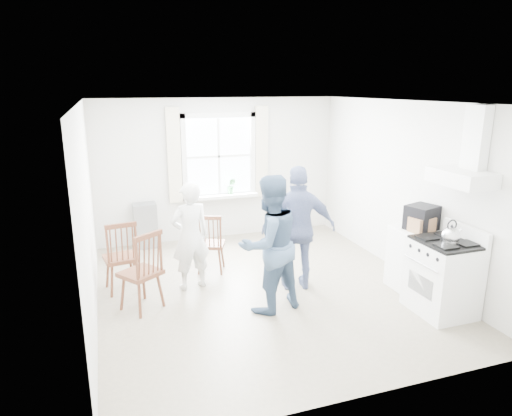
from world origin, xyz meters
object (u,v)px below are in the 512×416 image
Objects in this scene: windsor_chair_c at (146,263)px; person_right at (299,229)px; windsor_chair_b at (210,238)px; person_mid at (269,244)px; person_left at (190,236)px; windsor_chair_a at (122,250)px; gas_stove at (443,276)px; low_cabinet at (412,259)px; stereo_stack at (422,218)px.

person_right is (2.10, 0.04, 0.23)m from windsor_chair_c.
windsor_chair_b is 0.54× the size of person_mid.
windsor_chair_a is at bearing -19.08° from person_left.
gas_stove is 1.18× the size of windsor_chair_b.
low_cabinet is 2.16m from person_mid.
stereo_stack is 3.19m from person_left.
low_cabinet is at bearing -29.49° from windsor_chair_b.
low_cabinet is at bearing 173.90° from person_right.
stereo_stack is at bearing -30.35° from windsor_chair_b.
stereo_stack is 3.05m from windsor_chair_b.
person_left is (-0.37, -0.42, 0.19)m from windsor_chair_b.
windsor_chair_a is at bearing 162.38° from stereo_stack.
low_cabinet is at bearing 149.57° from person_left.
windsor_chair_a reaches higher than windsor_chair_b.
windsor_chair_c is at bearing 170.83° from stereo_stack.
gas_stove is at bearing -18.97° from windsor_chair_c.
windsor_chair_c is at bearing -32.76° from person_mid.
person_left reaches higher than low_cabinet.
windsor_chair_b reaches higher than low_cabinet.
gas_stove is at bearing -26.18° from windsor_chair_a.
person_mid reaches higher than person_left.
stereo_stack is 0.30× the size of person_left.
person_left is 0.87× the size of person_mid.
windsor_chair_c is 1.57m from person_mid.
stereo_stack reaches higher than low_cabinet.
windsor_chair_b is at bearing -25.96° from person_right.
windsor_chair_b is at bearing -88.11° from person_mid.
stereo_stack reaches higher than windsor_chair_a.
person_right is at bearing -157.47° from person_mid.
person_right is (1.43, -0.48, 0.11)m from person_left.
person_mid is at bearing 176.33° from stereo_stack.
gas_stove reaches higher than windsor_chair_c.
stereo_stack is at bearing -17.62° from windsor_chair_a.
windsor_chair_b is at bearing 150.51° from low_cabinet.
stereo_stack is 2.17m from person_mid.
windsor_chair_a is 0.59× the size of person_mid.
person_mid reaches higher than windsor_chair_a.
person_right reaches higher than stereo_stack.
windsor_chair_c is (-3.64, 0.59, -0.42)m from stereo_stack.
stereo_stack reaches higher than windsor_chair_c.
gas_stove is 2.22m from person_mid.
windsor_chair_b is at bearing 139.24° from gas_stove.
windsor_chair_b is (-2.60, 1.52, -0.49)m from stereo_stack.
person_mid is at bearing 159.53° from gas_stove.
windsor_chair_a is 1.33m from windsor_chair_b.
windsor_chair_c is at bearing -68.07° from windsor_chair_a.
gas_stove is 2.43× the size of stereo_stack.
windsor_chair_b is at bearing 12.36° from windsor_chair_a.
person_left is 1.27m from person_mid.
low_cabinet is 0.51× the size of person_right.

